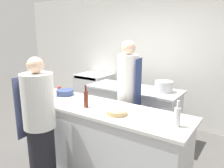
{
  "coord_description": "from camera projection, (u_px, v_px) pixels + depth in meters",
  "views": [
    {
      "loc": [
        1.77,
        -2.26,
        1.92
      ],
      "look_at": [
        0.0,
        0.35,
        1.18
      ],
      "focal_mm": 35.0,
      "sensor_mm": 36.0,
      "label": 1
    }
  ],
  "objects": [
    {
      "name": "chef_at_stove",
      "position": [
        128.0,
        97.0,
        3.47
      ],
      "size": [
        0.37,
        0.35,
        1.82
      ],
      "rotation": [
        0.0,
        0.0,
        -1.37
      ],
      "color": "black",
      "rests_on": "ground_plane"
    },
    {
      "name": "bottle_vinegar",
      "position": [
        177.0,
        116.0,
        2.34
      ],
      "size": [
        0.07,
        0.07,
        0.29
      ],
      "color": "silver",
      "rests_on": "prep_counter"
    },
    {
      "name": "chef_at_prep_near",
      "position": [
        40.0,
        123.0,
        2.76
      ],
      "size": [
        0.42,
        0.4,
        1.65
      ],
      "rotation": [
        0.0,
        0.0,
        1.64
      ],
      "color": "black",
      "rests_on": "ground_plane"
    },
    {
      "name": "bottle_olive_oil",
      "position": [
        86.0,
        99.0,
        2.95
      ],
      "size": [
        0.06,
        0.06,
        0.31
      ],
      "color": "#5B2319",
      "rests_on": "prep_counter"
    },
    {
      "name": "stockpot",
      "position": [
        164.0,
        86.0,
        3.76
      ],
      "size": [
        0.31,
        0.31,
        0.18
      ],
      "color": "silver",
      "rests_on": "pass_counter"
    },
    {
      "name": "prep_counter",
      "position": [
        98.0,
        137.0,
        3.12
      ],
      "size": [
        2.59,
        0.74,
        0.93
      ],
      "color": "silver",
      "rests_on": "ground_plane"
    },
    {
      "name": "wall_back",
      "position": [
        159.0,
        58.0,
        4.62
      ],
      "size": [
        8.0,
        0.06,
        2.8
      ],
      "color": "silver",
      "rests_on": "ground_plane"
    },
    {
      "name": "ground_plane",
      "position": [
        99.0,
        166.0,
        3.23
      ],
      "size": [
        16.0,
        16.0,
        0.0
      ],
      "primitive_type": "plane",
      "color": "#4C4947"
    },
    {
      "name": "cutting_board",
      "position": [
        154.0,
        119.0,
        2.56
      ],
      "size": [
        0.4,
        0.24,
        0.01
      ],
      "color": "white",
      "rests_on": "prep_counter"
    },
    {
      "name": "bottle_cooking_oil",
      "position": [
        42.0,
        91.0,
        3.4
      ],
      "size": [
        0.09,
        0.09,
        0.26
      ],
      "color": "#2D5175",
      "rests_on": "prep_counter"
    },
    {
      "name": "oven_range",
      "position": [
        94.0,
        94.0,
        5.31
      ],
      "size": [
        0.75,
        0.69,
        0.97
      ],
      "color": "silver",
      "rests_on": "ground_plane"
    },
    {
      "name": "pass_counter",
      "position": [
        133.0,
        112.0,
        4.14
      ],
      "size": [
        1.76,
        0.7,
        0.93
      ],
      "color": "silver",
      "rests_on": "ground_plane"
    },
    {
      "name": "bottle_wine",
      "position": [
        52.0,
        91.0,
        3.45
      ],
      "size": [
        0.07,
        0.07,
        0.22
      ],
      "color": "#B2A84C",
      "rests_on": "prep_counter"
    },
    {
      "name": "bowl_mixing_large",
      "position": [
        117.0,
        112.0,
        2.71
      ],
      "size": [
        0.26,
        0.26,
        0.06
      ],
      "color": "tan",
      "rests_on": "prep_counter"
    },
    {
      "name": "bowl_prep_small",
      "position": [
        65.0,
        92.0,
        3.56
      ],
      "size": [
        0.28,
        0.28,
        0.09
      ],
      "color": "navy",
      "rests_on": "prep_counter"
    },
    {
      "name": "cup",
      "position": [
        59.0,
        89.0,
        3.75
      ],
      "size": [
        0.07,
        0.07,
        0.1
      ],
      "color": "#B2382D",
      "rests_on": "prep_counter"
    }
  ]
}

